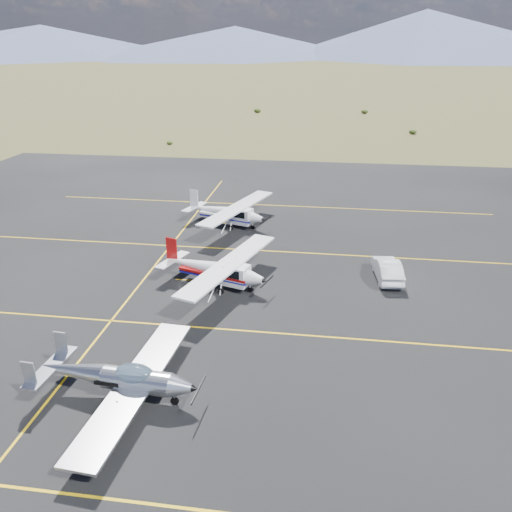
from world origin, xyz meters
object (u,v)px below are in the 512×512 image
(aircraft_cessna, at_px, (215,268))
(aircraft_plain, at_px, (227,212))
(sedan, at_px, (387,269))
(aircraft_low_wing, at_px, (119,378))

(aircraft_cessna, xyz_separation_m, aircraft_plain, (-1.43, 11.03, 0.00))
(sedan, bearing_deg, aircraft_cessna, 7.49)
(aircraft_low_wing, xyz_separation_m, aircraft_cessna, (1.69, 11.08, 0.16))
(aircraft_cessna, bearing_deg, sedan, 30.32)
(sedan, bearing_deg, aircraft_low_wing, 42.30)
(aircraft_cessna, height_order, aircraft_plain, aircraft_plain)
(aircraft_low_wing, xyz_separation_m, aircraft_plain, (0.26, 22.10, 0.16))
(aircraft_cessna, height_order, sedan, aircraft_cessna)
(aircraft_plain, bearing_deg, sedan, -16.54)
(aircraft_plain, height_order, sedan, aircraft_plain)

